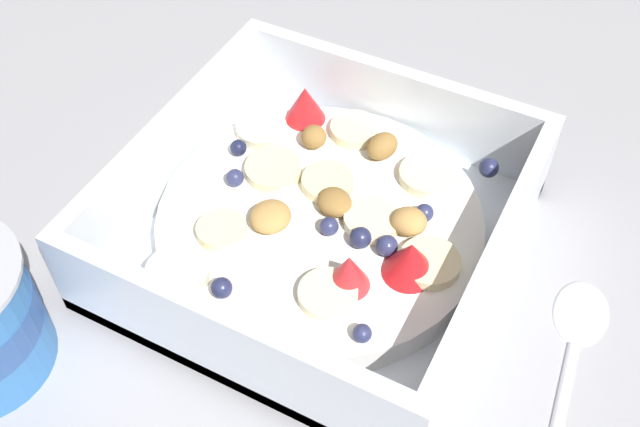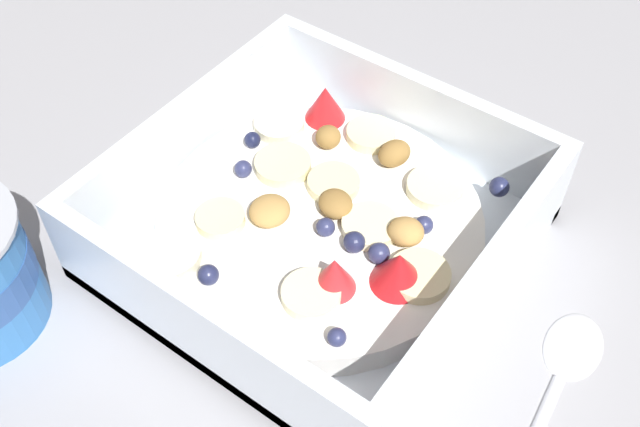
# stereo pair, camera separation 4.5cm
# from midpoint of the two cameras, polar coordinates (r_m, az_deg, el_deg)

# --- Properties ---
(ground_plane) EXTENTS (2.40, 2.40, 0.00)m
(ground_plane) POSITION_cam_midpoint_polar(r_m,az_deg,el_deg) (0.48, -1.66, -2.08)
(ground_plane) COLOR #9E9EA3
(fruit_bowl) EXTENTS (0.22, 0.22, 0.07)m
(fruit_bowl) POSITION_cam_midpoint_polar(r_m,az_deg,el_deg) (0.46, -2.70, -0.87)
(fruit_bowl) COLOR white
(fruit_bowl) RESTS_ON ground
(spoon) EXTENTS (0.04, 0.17, 0.01)m
(spoon) POSITION_cam_midpoint_polar(r_m,az_deg,el_deg) (0.44, 16.03, -9.81)
(spoon) COLOR silver
(spoon) RESTS_ON ground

